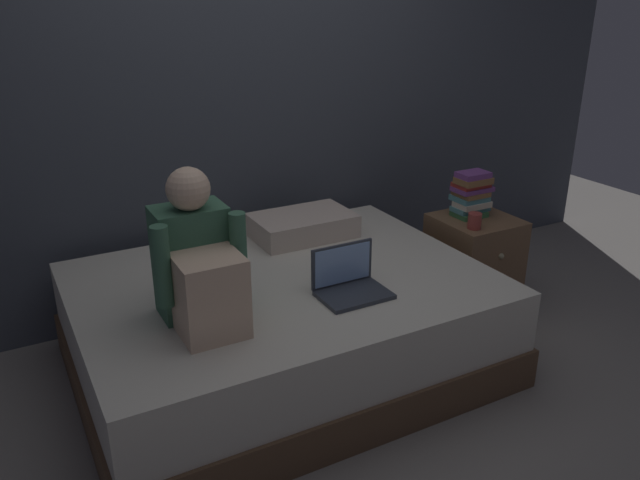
% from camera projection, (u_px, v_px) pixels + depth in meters
% --- Properties ---
extents(ground_plane, '(8.00, 8.00, 0.00)m').
position_uv_depth(ground_plane, '(348.00, 385.00, 3.11)').
color(ground_plane, gray).
extents(wall_back, '(5.60, 0.10, 2.70)m').
position_uv_depth(wall_back, '(243.00, 77.00, 3.59)').
color(wall_back, '#424751').
rests_on(wall_back, ground_plane).
extents(bed, '(2.00, 1.50, 0.50)m').
position_uv_depth(bed, '(284.00, 324.00, 3.17)').
color(bed, brown).
rests_on(bed, ground_plane).
extents(nightstand, '(0.44, 0.46, 0.57)m').
position_uv_depth(nightstand, '(473.00, 262.00, 3.80)').
color(nightstand, brown).
rests_on(nightstand, ground_plane).
extents(person_sitting, '(0.39, 0.44, 0.66)m').
position_uv_depth(person_sitting, '(198.00, 266.00, 2.60)').
color(person_sitting, '#38664C').
rests_on(person_sitting, bed).
extents(laptop, '(0.32, 0.23, 0.22)m').
position_uv_depth(laptop, '(349.00, 282.00, 2.91)').
color(laptop, '#333842').
rests_on(laptop, bed).
extents(pillow, '(0.56, 0.36, 0.13)m').
position_uv_depth(pillow, '(303.00, 225.00, 3.57)').
color(pillow, beige).
rests_on(pillow, bed).
extents(book_stack, '(0.22, 0.17, 0.27)m').
position_uv_depth(book_stack, '(471.00, 194.00, 3.68)').
color(book_stack, '#387042').
rests_on(book_stack, nightstand).
extents(mug, '(0.08, 0.08, 0.09)m').
position_uv_depth(mug, '(475.00, 221.00, 3.52)').
color(mug, '#933833').
rests_on(mug, nightstand).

